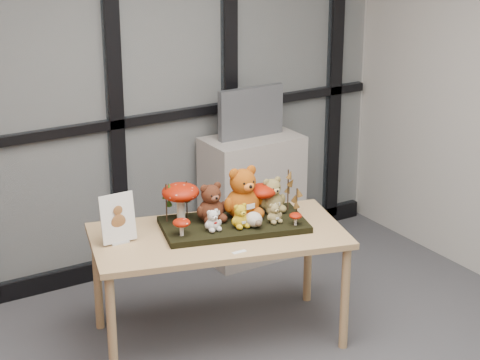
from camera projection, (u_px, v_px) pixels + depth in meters
room_shell at (267, 134)px, 3.16m from camera, size 5.00×5.00×5.00m
glass_partition at (44, 76)px, 5.23m from camera, size 4.90×0.06×2.78m
display_table at (218, 244)px, 4.90m from camera, size 1.55×1.06×0.66m
diorama_tray at (234, 225)px, 4.95m from camera, size 0.89×0.61×0.04m
bear_pooh_yellow at (243, 189)px, 4.96m from camera, size 0.31×0.29×0.33m
bear_brown_medium at (211, 200)px, 4.92m from camera, size 0.23×0.22×0.25m
bear_tan_back at (272, 193)px, 5.06m from camera, size 0.21×0.20×0.23m
bear_small_yellow at (240, 214)px, 4.84m from camera, size 0.14×0.13×0.15m
bear_white_bow at (213, 219)px, 4.80m from camera, size 0.13×0.12×0.14m
bear_beige_small at (274, 212)px, 4.91m from camera, size 0.12×0.11×0.13m
plush_cream_hedgehog at (254, 219)px, 4.86m from camera, size 0.09×0.08×0.09m
mushroom_back_left at (181, 200)px, 4.93m from camera, size 0.22×0.22×0.24m
mushroom_back_right at (262, 197)px, 5.04m from camera, size 0.17×0.17×0.19m
mushroom_front_left at (182, 226)px, 4.74m from camera, size 0.10×0.10×0.11m
mushroom_front_right at (296, 218)px, 4.88m from camera, size 0.07×0.07×0.08m
sprig_green_far_left at (166, 203)px, 4.90m from camera, size 0.05×0.05×0.23m
sprig_green_mid_left at (187, 199)px, 4.98m from camera, size 0.05×0.05×0.22m
sprig_dry_far_right at (288, 190)px, 5.07m from camera, size 0.05×0.05×0.25m
sprig_dry_mid_right at (297, 202)px, 4.99m from camera, size 0.05×0.05×0.17m
sprig_green_centre at (217, 198)px, 5.04m from camera, size 0.05×0.05×0.19m
sign_holder at (118, 221)px, 4.71m from camera, size 0.20×0.06×0.28m
label_card at (239, 252)px, 4.63m from camera, size 0.08×0.03×0.00m
cabinet at (252, 198)px, 6.03m from camera, size 0.66×0.38×0.88m
monitor at (251, 112)px, 5.84m from camera, size 0.48×0.05×0.34m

